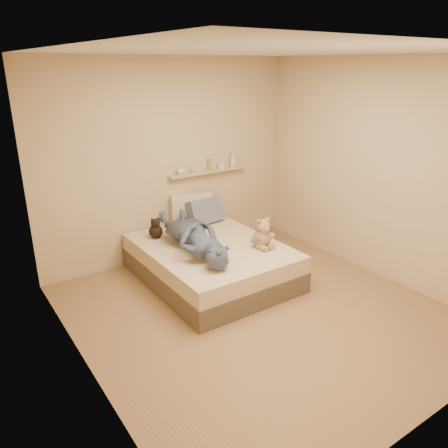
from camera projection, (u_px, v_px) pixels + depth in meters
room at (262, 195)px, 4.23m from camera, size 3.80×3.80×3.80m
bed at (211, 262)px, 5.32m from camera, size 1.50×1.90×0.45m
game_console at (225, 250)px, 4.74m from camera, size 0.18×0.12×0.06m
teddy_bear at (263, 235)px, 5.12m from camera, size 0.30×0.30×0.37m
dark_plush at (156, 229)px, 5.41m from camera, size 0.17×0.17×0.27m
pillow_cream at (191, 208)px, 5.93m from camera, size 0.58×0.34×0.42m
pillow_grey at (205, 211)px, 5.91m from camera, size 0.52×0.30×0.37m
person at (193, 235)px, 5.06m from camera, size 0.74×1.53×0.35m
wall_shelf at (208, 171)px, 6.02m from camera, size 1.20×0.12×0.03m
shelf_bottles at (211, 165)px, 6.01m from camera, size 0.98×0.13×0.22m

